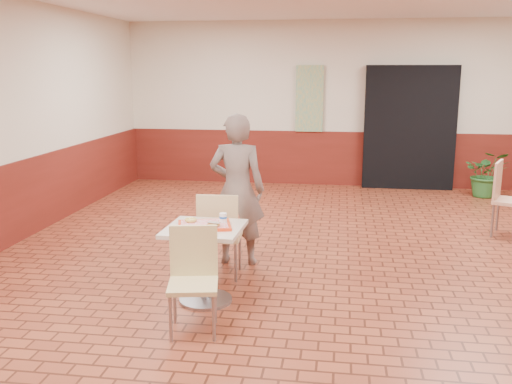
# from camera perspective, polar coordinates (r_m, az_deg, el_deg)

# --- Properties ---
(room_shell) EXTENTS (8.01, 10.01, 3.01)m
(room_shell) POSITION_cam_1_polar(r_m,az_deg,el_deg) (5.65, 8.52, 5.73)
(room_shell) COLOR brown
(room_shell) RESTS_ON ground
(wainscot_band) EXTENTS (8.00, 10.00, 1.00)m
(wainscot_band) POSITION_cam_1_polar(r_m,az_deg,el_deg) (5.85, 8.21, -4.05)
(wainscot_band) COLOR #5B1811
(wainscot_band) RESTS_ON ground
(corridor_doorway) EXTENTS (1.60, 0.22, 2.20)m
(corridor_doorway) POSITION_cam_1_polar(r_m,az_deg,el_deg) (10.62, 15.10, 6.21)
(corridor_doorway) COLOR black
(corridor_doorway) RESTS_ON ground
(promo_poster) EXTENTS (0.50, 0.03, 1.20)m
(promo_poster) POSITION_cam_1_polar(r_m,az_deg,el_deg) (10.59, 5.37, 9.27)
(promo_poster) COLOR gray
(promo_poster) RESTS_ON wainscot_band
(main_table) EXTENTS (0.68, 0.68, 0.72)m
(main_table) POSITION_cam_1_polar(r_m,az_deg,el_deg) (5.28, -5.14, -5.94)
(main_table) COLOR beige
(main_table) RESTS_ON ground
(chair_main_front) EXTENTS (0.47, 0.47, 0.86)m
(chair_main_front) POSITION_cam_1_polar(r_m,az_deg,el_deg) (4.75, -6.28, -8.12)
(chair_main_front) COLOR #D8C281
(chair_main_front) RESTS_ON ground
(chair_main_back) EXTENTS (0.44, 0.44, 0.91)m
(chair_main_back) POSITION_cam_1_polar(r_m,az_deg,el_deg) (5.84, -3.69, -3.91)
(chair_main_back) COLOR #DBBE83
(chair_main_back) RESTS_ON ground
(customer) EXTENTS (0.61, 0.40, 1.67)m
(customer) POSITION_cam_1_polar(r_m,az_deg,el_deg) (6.24, -1.90, 0.24)
(customer) COLOR #705F57
(customer) RESTS_ON ground
(serving_tray) EXTENTS (0.47, 0.37, 0.03)m
(serving_tray) POSITION_cam_1_polar(r_m,az_deg,el_deg) (5.21, -5.19, -3.34)
(serving_tray) COLOR red
(serving_tray) RESTS_ON main_table
(ring_donut) EXTENTS (0.14, 0.14, 0.03)m
(ring_donut) POSITION_cam_1_polar(r_m,az_deg,el_deg) (5.28, -6.54, -2.79)
(ring_donut) COLOR gold
(ring_donut) RESTS_ON serving_tray
(long_john_donut) EXTENTS (0.14, 0.09, 0.04)m
(long_john_donut) POSITION_cam_1_polar(r_m,az_deg,el_deg) (5.10, -4.27, -3.25)
(long_john_donut) COLOR #C28838
(long_john_donut) RESTS_ON serving_tray
(paper_cup) EXTENTS (0.07, 0.07, 0.09)m
(paper_cup) POSITION_cam_1_polar(r_m,az_deg,el_deg) (5.23, -3.30, -2.58)
(paper_cup) COLOR white
(paper_cup) RESTS_ON serving_tray
(chair_second_left) EXTENTS (0.59, 0.59, 0.97)m
(chair_second_left) POSITION_cam_1_polar(r_m,az_deg,el_deg) (8.03, 23.75, -0.24)
(chair_second_left) COLOR #E1AB87
(chair_second_left) RESTS_ON ground
(potted_plant) EXTENTS (0.83, 0.75, 0.79)m
(potted_plant) POSITION_cam_1_polar(r_m,az_deg,el_deg) (10.39, 22.10, 1.69)
(potted_plant) COLOR #286629
(potted_plant) RESTS_ON ground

